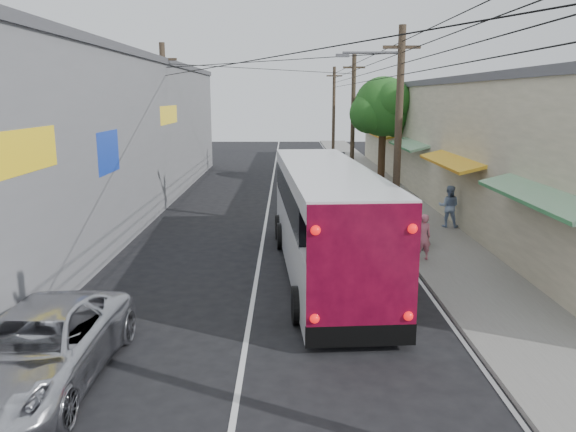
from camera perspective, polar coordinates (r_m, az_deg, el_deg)
name	(u,v)px	position (r m, az deg, el deg)	size (l,w,h in m)	color
ground	(233,420)	(10.24, -5.59, -19.92)	(120.00, 120.00, 0.00)	black
sidewalk	(394,201)	(29.67, 10.70, 1.46)	(3.00, 80.00, 0.12)	slate
building_right	(472,139)	(32.34, 18.16, 7.47)	(7.09, 40.00, 6.25)	beige
building_left	(87,134)	(28.31, -19.76, 7.80)	(7.20, 36.00, 7.25)	gray
utility_poles	(330,122)	(29.08, 4.27, 9.50)	(11.80, 45.28, 8.00)	#473828
street_tree	(384,109)	(35.18, 9.77, 10.69)	(4.40, 4.00, 6.60)	#3F2B19
coach_bus	(325,218)	(17.39, 3.75, -0.21)	(3.29, 11.70, 3.33)	white
jeepney	(38,349)	(11.89, -24.08, -12.23)	(2.44, 5.28, 1.47)	silver
parked_suv	(380,214)	(22.42, 9.31, 0.21)	(2.43, 5.98, 1.74)	gray
parked_car_mid	(357,188)	(29.56, 7.02, 2.81)	(1.66, 4.13, 1.41)	#2B2A2F
parked_car_far	(336,161)	(42.32, 4.87, 5.57)	(1.38, 3.95, 1.30)	black
pedestrian_near	(423,237)	(18.96, 13.54, -2.08)	(0.56, 0.37, 1.54)	#D87289
pedestrian_far	(449,206)	(23.99, 16.03, 0.95)	(0.84, 0.65, 1.73)	#8CA5CC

